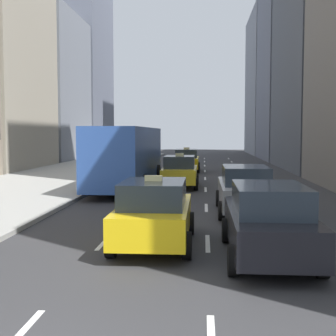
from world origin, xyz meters
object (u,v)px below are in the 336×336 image
at_px(sedan_black_near, 245,189).
at_px(city_bus, 128,155).
at_px(taxi_third, 154,212).
at_px(taxi_lead, 187,160).
at_px(sedan_silver_behind, 268,221).
at_px(taxi_second, 180,171).

xyz_separation_m(sedan_black_near, city_bus, (-5.61, 7.82, 0.89)).
relative_size(taxi_third, sedan_black_near, 0.89).
distance_m(taxi_lead, city_bus, 11.00).
xyz_separation_m(sedan_black_near, sedan_silver_behind, (0.00, -6.24, 0.01)).
distance_m(taxi_third, city_bus, 13.33).
relative_size(taxi_lead, sedan_black_near, 0.89).
bearing_deg(taxi_lead, city_bus, -104.86).
distance_m(sedan_silver_behind, city_bus, 15.16).
height_order(taxi_third, sedan_silver_behind, taxi_third).
relative_size(taxi_second, city_bus, 0.38).
bearing_deg(taxi_third, taxi_second, 90.00).
relative_size(taxi_lead, taxi_second, 1.00).
bearing_deg(sedan_black_near, taxi_second, 109.12).
relative_size(sedan_silver_behind, city_bus, 0.42).
relative_size(taxi_second, taxi_third, 1.00).
xyz_separation_m(taxi_second, city_bus, (-2.81, -0.26, 0.91)).
xyz_separation_m(taxi_second, sedan_silver_behind, (2.80, -14.32, 0.02)).
bearing_deg(sedan_black_near, taxi_lead, 98.65).
distance_m(sedan_black_near, city_bus, 9.66).
distance_m(taxi_second, sedan_silver_behind, 14.59).
bearing_deg(taxi_second, city_bus, -174.67).
bearing_deg(taxi_second, taxi_third, -90.00).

